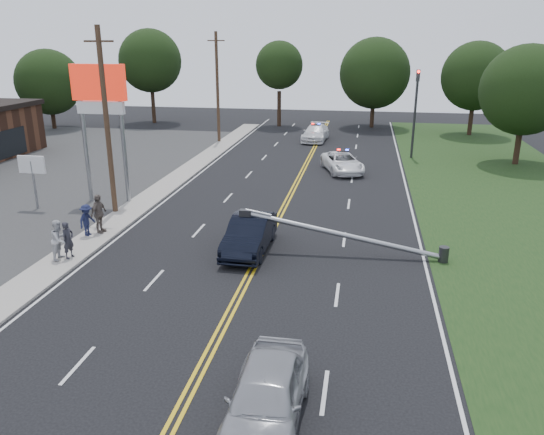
% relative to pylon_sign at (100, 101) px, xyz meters
% --- Properties ---
extents(ground, '(120.00, 120.00, 0.00)m').
position_rel_pylon_sign_xyz_m(ground, '(10.50, -14.00, -6.00)').
color(ground, black).
rests_on(ground, ground).
extents(sidewalk, '(1.80, 70.00, 0.12)m').
position_rel_pylon_sign_xyz_m(sidewalk, '(2.10, -4.00, -5.94)').
color(sidewalk, gray).
rests_on(sidewalk, ground).
extents(centerline_yellow, '(0.36, 80.00, 0.00)m').
position_rel_pylon_sign_xyz_m(centerline_yellow, '(10.50, -4.00, -5.99)').
color(centerline_yellow, gold).
rests_on(centerline_yellow, ground).
extents(pylon_sign, '(3.20, 0.35, 8.00)m').
position_rel_pylon_sign_xyz_m(pylon_sign, '(0.00, 0.00, 0.00)').
color(pylon_sign, gray).
rests_on(pylon_sign, ground).
extents(small_sign, '(1.60, 0.14, 3.10)m').
position_rel_pylon_sign_xyz_m(small_sign, '(-3.50, -2.00, -3.66)').
color(small_sign, gray).
rests_on(small_sign, ground).
extents(traffic_signal, '(0.28, 0.41, 7.05)m').
position_rel_pylon_sign_xyz_m(traffic_signal, '(18.80, 16.00, -1.79)').
color(traffic_signal, '#2D2D30').
rests_on(traffic_signal, ground).
extents(fallen_streetlight, '(9.36, 0.44, 1.91)m').
position_rel_pylon_sign_xyz_m(fallen_streetlight, '(14.69, -6.00, -5.08)').
color(fallen_streetlight, '#2D2D30').
rests_on(fallen_streetlight, ground).
extents(utility_pole_mid, '(1.60, 0.28, 10.00)m').
position_rel_pylon_sign_xyz_m(utility_pole_mid, '(1.30, -2.00, -0.91)').
color(utility_pole_mid, '#382619').
rests_on(utility_pole_mid, ground).
extents(utility_pole_far, '(1.60, 0.28, 10.00)m').
position_rel_pylon_sign_xyz_m(utility_pole_far, '(1.30, 20.00, -0.91)').
color(utility_pole_far, '#382619').
rests_on(utility_pole_far, ground).
extents(tree_4, '(6.90, 6.90, 8.41)m').
position_rel_pylon_sign_xyz_m(tree_4, '(-18.83, 25.01, -1.04)').
color(tree_4, black).
rests_on(tree_4, ground).
extents(tree_5, '(7.04, 7.04, 10.53)m').
position_rel_pylon_sign_xyz_m(tree_5, '(-9.54, 30.84, 1.00)').
color(tree_5, black).
rests_on(tree_5, ground).
extents(tree_6, '(5.18, 5.18, 9.23)m').
position_rel_pylon_sign_xyz_m(tree_6, '(5.29, 31.00, 0.62)').
color(tree_6, black).
rests_on(tree_6, ground).
extents(tree_7, '(7.57, 7.57, 9.61)m').
position_rel_pylon_sign_xyz_m(tree_7, '(15.61, 31.93, -0.18)').
color(tree_7, black).
rests_on(tree_7, ground).
extents(tree_8, '(6.75, 6.75, 9.23)m').
position_rel_pylon_sign_xyz_m(tree_8, '(25.47, 28.51, -0.15)').
color(tree_8, black).
rests_on(tree_8, ground).
extents(tree_9, '(6.76, 6.76, 9.06)m').
position_rel_pylon_sign_xyz_m(tree_9, '(26.69, 15.06, -0.33)').
color(tree_9, black).
rests_on(tree_9, ground).
extents(crashed_sedan, '(1.78, 4.93, 1.62)m').
position_rel_pylon_sign_xyz_m(crashed_sedan, '(9.95, -6.18, -5.19)').
color(crashed_sedan, black).
rests_on(crashed_sedan, ground).
extents(waiting_sedan, '(1.88, 4.67, 1.59)m').
position_rel_pylon_sign_xyz_m(waiting_sedan, '(12.84, -17.51, -5.20)').
color(waiting_sedan, '#9FA0A6').
rests_on(waiting_sedan, ground).
extents(emergency_a, '(3.75, 5.48, 1.39)m').
position_rel_pylon_sign_xyz_m(emergency_a, '(13.40, 10.14, -5.30)').
color(emergency_a, white).
rests_on(emergency_a, ground).
extents(emergency_b, '(2.53, 5.43, 1.53)m').
position_rel_pylon_sign_xyz_m(emergency_b, '(10.25, 22.42, -5.23)').
color(emergency_b, white).
rests_on(emergency_b, ground).
extents(bystander_a, '(0.52, 0.67, 1.66)m').
position_rel_pylon_sign_xyz_m(bystander_a, '(2.35, -8.64, -5.05)').
color(bystander_a, '#26262D').
rests_on(bystander_a, sidewalk).
extents(bystander_b, '(0.69, 0.87, 1.78)m').
position_rel_pylon_sign_xyz_m(bystander_b, '(2.04, -8.81, -4.99)').
color(bystander_b, '#B9B9BE').
rests_on(bystander_b, sidewalk).
extents(bystander_c, '(0.76, 1.11, 1.58)m').
position_rel_pylon_sign_xyz_m(bystander_c, '(1.75, -5.88, -5.09)').
color(bystander_c, '#191D3E').
rests_on(bystander_c, sidewalk).
extents(bystander_d, '(0.64, 1.21, 1.96)m').
position_rel_pylon_sign_xyz_m(bystander_d, '(2.13, -5.38, -4.90)').
color(bystander_d, '#63574F').
rests_on(bystander_d, sidewalk).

